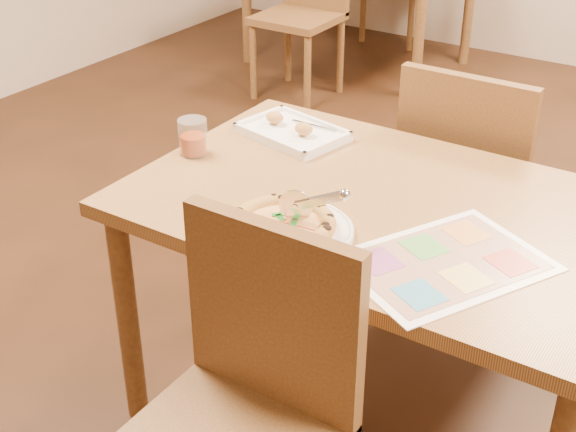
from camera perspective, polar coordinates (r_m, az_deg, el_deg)
The scene contains 9 objects.
dining_table at distance 2.08m, azimuth 6.84°, elevation -1.05°, with size 1.30×0.85×0.72m.
chair_near at distance 1.70m, azimuth -2.78°, elevation -11.76°, with size 0.42×0.42×0.47m.
chair_far at distance 2.61m, azimuth 12.78°, elevation 3.32°, with size 0.42×0.42×0.47m.
plate at distance 1.88m, azimuth 0.00°, elevation -1.11°, with size 0.31×0.31×0.02m, color silver.
pizza at distance 1.87m, azimuth -0.37°, elevation -0.56°, with size 0.25×0.25×0.04m.
pizza_cutter at distance 1.84m, azimuth 1.70°, elevation 1.00°, with size 0.15×0.06×0.09m.
appetizer_tray at distance 2.39m, azimuth 0.28°, elevation 5.98°, with size 0.34×0.26×0.06m.
glass_tumbler at distance 2.28m, azimuth -6.76°, elevation 5.47°, with size 0.08×0.08×0.10m.
menu at distance 1.81m, azimuth 11.06°, elevation -3.27°, with size 0.31×0.44×0.01m, color white.
Camera 1 is at (0.76, -1.63, 1.69)m, focal length 50.00 mm.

